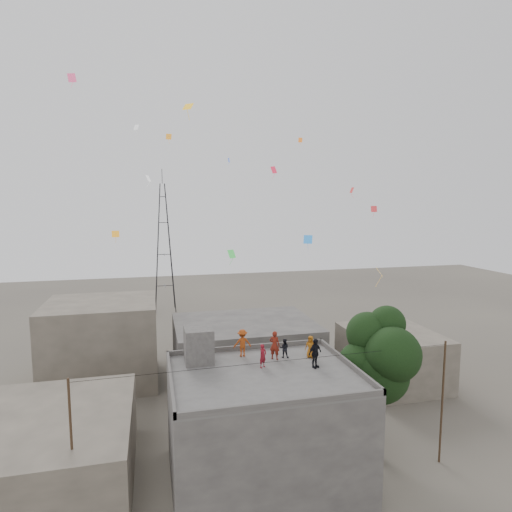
{
  "coord_description": "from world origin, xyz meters",
  "views": [
    {
      "loc": [
        -5.67,
        -21.37,
        15.17
      ],
      "look_at": [
        0.08,
        2.05,
        12.24
      ],
      "focal_mm": 30.0,
      "sensor_mm": 36.0,
      "label": 1
    }
  ],
  "objects_px": {
    "tree": "(381,358)",
    "stair_head_box": "(199,345)",
    "transmission_tower": "(164,248)",
    "person_dark_adult": "(315,353)",
    "person_red_adult": "(275,345)"
  },
  "relations": [
    {
      "from": "stair_head_box",
      "to": "tree",
      "type": "xyz_separation_m",
      "value": [
        10.57,
        -2.0,
        -1.0
      ]
    },
    {
      "from": "tree",
      "to": "transmission_tower",
      "type": "height_order",
      "value": "transmission_tower"
    },
    {
      "from": "tree",
      "to": "person_red_adult",
      "type": "relative_size",
      "value": 5.35
    },
    {
      "from": "stair_head_box",
      "to": "person_red_adult",
      "type": "xyz_separation_m",
      "value": [
        4.37,
        -0.7,
        -0.15
      ]
    },
    {
      "from": "tree",
      "to": "stair_head_box",
      "type": "bearing_deg",
      "value": 169.26
    },
    {
      "from": "tree",
      "to": "person_dark_adult",
      "type": "height_order",
      "value": "tree"
    },
    {
      "from": "transmission_tower",
      "to": "tree",
      "type": "bearing_deg",
      "value": -73.91
    },
    {
      "from": "transmission_tower",
      "to": "person_red_adult",
      "type": "bearing_deg",
      "value": -82.27
    },
    {
      "from": "stair_head_box",
      "to": "transmission_tower",
      "type": "xyz_separation_m",
      "value": [
        -0.8,
        37.4,
        1.97
      ]
    },
    {
      "from": "stair_head_box",
      "to": "person_dark_adult",
      "type": "xyz_separation_m",
      "value": [
        6.2,
        -2.47,
        -0.17
      ]
    },
    {
      "from": "stair_head_box",
      "to": "transmission_tower",
      "type": "bearing_deg",
      "value": 91.23
    },
    {
      "from": "stair_head_box",
      "to": "tree",
      "type": "height_order",
      "value": "tree"
    },
    {
      "from": "person_red_adult",
      "to": "stair_head_box",
      "type": "bearing_deg",
      "value": 24.08
    },
    {
      "from": "person_red_adult",
      "to": "person_dark_adult",
      "type": "distance_m",
      "value": 2.55
    },
    {
      "from": "tree",
      "to": "transmission_tower",
      "type": "xyz_separation_m",
      "value": [
        -11.37,
        39.4,
        2.97
      ]
    }
  ]
}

